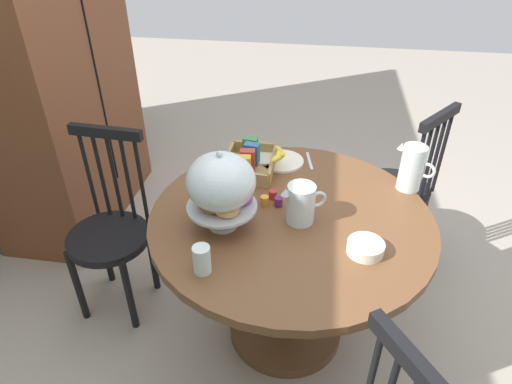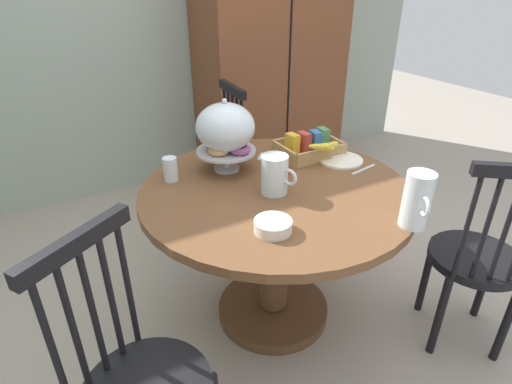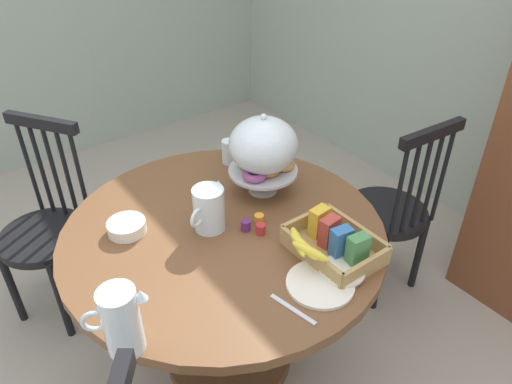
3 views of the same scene
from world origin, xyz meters
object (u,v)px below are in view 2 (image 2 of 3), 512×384
(cereal_bowl, at_px, (273,226))
(wooden_armoire, at_px, (270,58))
(windsor_chair_by_cabinet, at_px, (477,261))
(orange_juice_pitcher, at_px, (416,202))
(dining_table, at_px, (275,228))
(china_plate_large, at_px, (341,160))
(windsor_chair_facing_door, at_px, (215,168))
(drinking_glass, at_px, (170,169))
(pastry_stand_with_dome, at_px, (226,130))
(milk_pitcher, at_px, (275,176))
(china_plate_small, at_px, (331,152))
(cereal_basket, at_px, (311,147))

(cereal_bowl, bearing_deg, wooden_armoire, 60.08)
(windsor_chair_by_cabinet, xyz_separation_m, orange_juice_pitcher, (-0.42, 0.05, 0.38))
(dining_table, xyz_separation_m, cereal_bowl, (-0.19, -0.29, 0.24))
(orange_juice_pitcher, bearing_deg, windsor_chair_by_cabinet, -7.16)
(windsor_chair_by_cabinet, height_order, china_plate_large, windsor_chair_by_cabinet)
(windsor_chair_facing_door, relative_size, china_plate_large, 4.43)
(china_plate_large, height_order, drinking_glass, drinking_glass)
(pastry_stand_with_dome, height_order, milk_pitcher, pastry_stand_with_dome)
(dining_table, distance_m, drinking_glass, 0.55)
(dining_table, distance_m, china_plate_large, 0.49)
(pastry_stand_with_dome, bearing_deg, windsor_chair_facing_door, 72.68)
(dining_table, height_order, windsor_chair_by_cabinet, windsor_chair_by_cabinet)
(windsor_chair_by_cabinet, relative_size, china_plate_small, 6.50)
(china_plate_large, relative_size, china_plate_small, 1.47)
(wooden_armoire, bearing_deg, milk_pitcher, -119.61)
(windsor_chair_by_cabinet, height_order, cereal_basket, windsor_chair_by_cabinet)
(china_plate_large, bearing_deg, orange_juice_pitcher, -103.64)
(windsor_chair_facing_door, distance_m, cereal_basket, 0.79)
(china_plate_large, bearing_deg, cereal_bowl, -148.43)
(orange_juice_pitcher, distance_m, china_plate_small, 0.70)
(dining_table, height_order, pastry_stand_with_dome, pastry_stand_with_dome)
(wooden_armoire, relative_size, china_plate_large, 8.91)
(dining_table, distance_m, windsor_chair_facing_door, 0.90)
(pastry_stand_with_dome, xyz_separation_m, drinking_glass, (-0.27, 0.02, -0.14))
(dining_table, bearing_deg, orange_juice_pitcher, -60.68)
(dining_table, xyz_separation_m, windsor_chair_facing_door, (0.08, 0.89, -0.07))
(windsor_chair_by_cabinet, xyz_separation_m, drinking_glass, (-1.08, 0.84, 0.34))
(dining_table, relative_size, china_plate_small, 7.97)
(orange_juice_pitcher, bearing_deg, milk_pitcher, 124.04)
(pastry_stand_with_dome, distance_m, orange_juice_pitcher, 0.88)
(windsor_chair_facing_door, bearing_deg, dining_table, -95.31)
(orange_juice_pitcher, xyz_separation_m, china_plate_large, (0.14, 0.59, -0.09))
(cereal_basket, relative_size, drinking_glass, 2.87)
(pastry_stand_with_dome, bearing_deg, china_plate_small, -9.58)
(dining_table, distance_m, milk_pitcher, 0.29)
(dining_table, xyz_separation_m, china_plate_small, (0.44, 0.18, 0.23))
(cereal_basket, distance_m, china_plate_large, 0.17)
(dining_table, bearing_deg, windsor_chair_by_cabinet, -38.57)
(china_plate_large, height_order, china_plate_small, china_plate_small)
(windsor_chair_facing_door, distance_m, china_plate_large, 0.93)
(cereal_bowl, bearing_deg, milk_pitcher, 58.26)
(windsor_chair_by_cabinet, distance_m, china_plate_large, 0.76)
(windsor_chair_facing_door, height_order, cereal_bowl, windsor_chair_facing_door)
(drinking_glass, bearing_deg, cereal_basket, -5.08)
(dining_table, height_order, cereal_bowl, cereal_bowl)
(windsor_chair_facing_door, height_order, cereal_basket, windsor_chair_facing_door)
(wooden_armoire, distance_m, pastry_stand_with_dome, 1.55)
(windsor_chair_facing_door, relative_size, cereal_bowl, 6.96)
(wooden_armoire, bearing_deg, dining_table, -119.30)
(pastry_stand_with_dome, bearing_deg, wooden_armoire, 52.20)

